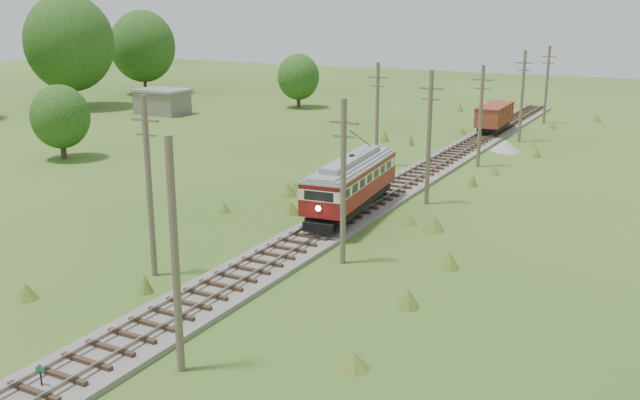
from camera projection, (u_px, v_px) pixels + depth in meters
The scene contains 18 objects.
railbed_main at pixel (399, 186), 52.33m from camera, with size 3.60×96.00×0.57m.
switch_marker at pixel (41, 376), 24.67m from camera, with size 0.45×0.06×1.08m.
streetcar at pixel (351, 180), 44.83m from camera, with size 3.73×11.27×5.10m.
gondola at pixel (494, 116), 74.18m from camera, with size 2.69×7.64×2.52m.
gravel_pile at pixel (506, 146), 65.78m from camera, with size 2.83×3.00×1.03m.
utility_pole_r_1 at pixel (175, 258), 25.15m from camera, with size 0.30×0.30×8.80m.
utility_pole_r_2 at pixel (343, 181), 36.11m from camera, with size 1.60×0.30×8.60m.
utility_pole_r_3 at pixel (429, 137), 47.16m from camera, with size 1.60×0.30×9.00m.
utility_pole_r_4 at pixel (481, 115), 58.38m from camera, with size 1.60×0.30×8.40m.
utility_pole_r_5 at pixel (522, 95), 69.19m from camera, with size 1.60×0.30×8.90m.
utility_pole_r_6 at pixel (547, 84), 80.37m from camera, with size 1.60×0.30×8.70m.
utility_pole_l_a at pixel (149, 185), 34.36m from camera, with size 1.60×0.30×9.00m.
utility_pole_l_b at pixel (377, 114), 58.37m from camera, with size 1.60×0.30×8.60m.
tree_left_4 at pixel (69, 43), 91.76m from camera, with size 11.34×11.34×14.61m.
tree_left_5 at pixel (143, 46), 106.61m from camera, with size 9.66×9.66×12.44m.
tree_mid_a at pixel (298, 77), 92.98m from camera, with size 5.46×5.46×7.03m.
tree_mid_c at pixel (60, 117), 61.66m from camera, with size 5.04×5.04×6.49m.
shed at pixel (162, 101), 88.03m from camera, with size 6.40×4.40×3.10m.
Camera 1 is at (18.81, -13.49, 13.01)m, focal length 40.00 mm.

